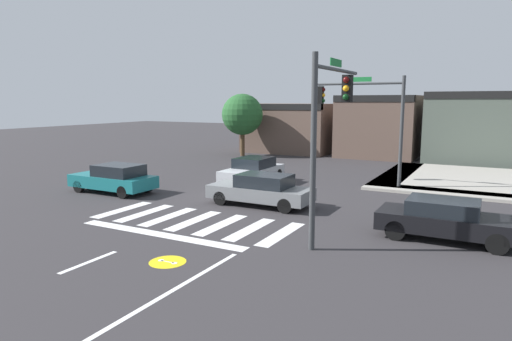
% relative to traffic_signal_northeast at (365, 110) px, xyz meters
% --- Properties ---
extents(ground_plane, '(120.00, 120.00, 0.00)m').
position_rel_traffic_signal_northeast_xyz_m(ground_plane, '(-3.77, -5.51, -4.00)').
color(ground_plane, '#302D30').
extents(crosswalk_near, '(7.82, 3.06, 0.01)m').
position_rel_traffic_signal_northeast_xyz_m(crosswalk_near, '(-3.77, -10.01, -4.00)').
color(crosswalk_near, silver).
rests_on(crosswalk_near, ground_plane).
extents(lane_markings, '(6.80, 24.25, 0.01)m').
position_rel_traffic_signal_northeast_xyz_m(lane_markings, '(-2.70, -18.25, -4.00)').
color(lane_markings, white).
rests_on(lane_markings, ground_plane).
extents(bike_detector_marking, '(1.05, 1.05, 0.01)m').
position_rel_traffic_signal_northeast_xyz_m(bike_detector_marking, '(-1.81, -13.96, -4.00)').
color(bike_detector_marking, yellow).
rests_on(bike_detector_marking, ground_plane).
extents(curb_corner_northeast, '(10.00, 10.60, 0.15)m').
position_rel_traffic_signal_northeast_xyz_m(curb_corner_northeast, '(4.73, 3.91, -3.93)').
color(curb_corner_northeast, '#9E998E').
rests_on(curb_corner_northeast, ground_plane).
extents(storefront_row, '(24.17, 5.72, 5.14)m').
position_rel_traffic_signal_northeast_xyz_m(storefront_row, '(-0.92, 13.21, -1.57)').
color(storefront_row, brown).
rests_on(storefront_row, ground_plane).
extents(traffic_signal_northeast, '(4.89, 0.32, 5.74)m').
position_rel_traffic_signal_northeast_xyz_m(traffic_signal_northeast, '(0.00, 0.00, 0.00)').
color(traffic_signal_northeast, '#383A3D').
rests_on(traffic_signal_northeast, ground_plane).
extents(traffic_signal_southeast, '(0.32, 4.30, 5.89)m').
position_rel_traffic_signal_northeast_xyz_m(traffic_signal_southeast, '(1.37, -9.60, 0.05)').
color(traffic_signal_southeast, '#383A3D').
rests_on(traffic_signal_southeast, ground_plane).
extents(car_teal, '(4.33, 1.86, 1.42)m').
position_rel_traffic_signal_northeast_xyz_m(car_teal, '(-10.33, -7.57, -3.29)').
color(car_teal, '#196B70').
rests_on(car_teal, ground_plane).
extents(car_black, '(4.31, 1.77, 1.34)m').
position_rel_traffic_signal_northeast_xyz_m(car_black, '(4.87, -8.08, -3.31)').
color(car_black, black).
rests_on(car_black, ground_plane).
extents(car_gray, '(4.53, 1.76, 1.38)m').
position_rel_traffic_signal_northeast_xyz_m(car_gray, '(-2.67, -6.59, -3.30)').
color(car_gray, slate).
rests_on(car_gray, ground_plane).
extents(car_silver, '(1.89, 4.31, 1.44)m').
position_rel_traffic_signal_northeast_xyz_m(car_silver, '(-5.45, -2.24, -3.26)').
color(car_silver, '#B7BABF').
rests_on(car_silver, ground_plane).
extents(roadside_tree, '(3.36, 3.36, 5.08)m').
position_rel_traffic_signal_northeast_xyz_m(roadside_tree, '(-12.27, 8.49, -0.62)').
color(roadside_tree, '#4C3823').
rests_on(roadside_tree, ground_plane).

